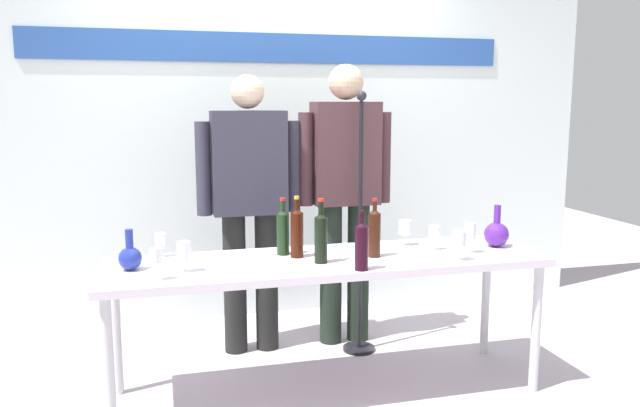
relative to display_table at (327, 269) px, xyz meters
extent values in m
plane|color=#BAACB5|center=(0.00, 0.00, -0.68)|extent=(10.00, 10.00, 0.00)
cube|color=white|center=(0.00, 1.40, 0.82)|extent=(4.80, 0.10, 3.00)
cube|color=#2C56A6|center=(0.00, 1.35, 1.23)|extent=(3.36, 0.01, 0.20)
cube|color=silver|center=(0.00, 0.00, 0.04)|extent=(2.28, 0.63, 0.04)
cylinder|color=silver|center=(-1.08, -0.26, -0.33)|extent=(0.05, 0.05, 0.70)
cylinder|color=silver|center=(1.08, -0.26, -0.33)|extent=(0.05, 0.05, 0.70)
cylinder|color=silver|center=(-1.08, 0.26, -0.33)|extent=(0.05, 0.05, 0.70)
cylinder|color=silver|center=(1.08, 0.26, -0.33)|extent=(0.05, 0.05, 0.70)
sphere|color=navy|center=(-0.98, 0.02, 0.12)|extent=(0.11, 0.11, 0.11)
cylinder|color=navy|center=(-0.98, 0.02, 0.21)|extent=(0.04, 0.04, 0.10)
sphere|color=#542292|center=(0.99, 0.02, 0.13)|extent=(0.14, 0.14, 0.14)
cylinder|color=#542292|center=(0.99, 0.02, 0.24)|extent=(0.04, 0.04, 0.11)
cylinder|color=black|center=(-0.40, 0.69, -0.24)|extent=(0.14, 0.14, 0.87)
cylinder|color=black|center=(-0.20, 0.69, -0.24)|extent=(0.14, 0.14, 0.87)
cube|color=#31303F|center=(-0.30, 0.69, 0.50)|extent=(0.44, 0.22, 0.62)
cylinder|color=#31303F|center=(-0.57, 0.69, 0.47)|extent=(0.09, 0.09, 0.56)
cylinder|color=#31303F|center=(-0.03, 0.69, 0.47)|extent=(0.09, 0.09, 0.56)
sphere|color=beige|center=(-0.30, 0.69, 0.92)|extent=(0.20, 0.20, 0.20)
cylinder|color=black|center=(0.21, 0.69, -0.23)|extent=(0.14, 0.14, 0.91)
cylinder|color=black|center=(0.40, 0.69, -0.23)|extent=(0.14, 0.14, 0.91)
cube|color=#492D32|center=(0.30, 0.69, 0.55)|extent=(0.41, 0.22, 0.64)
cylinder|color=#492D32|center=(0.05, 0.69, 0.51)|extent=(0.09, 0.09, 0.57)
cylinder|color=#492D32|center=(0.56, 0.69, 0.51)|extent=(0.09, 0.09, 0.57)
sphere|color=beige|center=(0.30, 0.69, 0.98)|extent=(0.22, 0.22, 0.22)
cylinder|color=black|center=(-0.21, 0.14, 0.17)|extent=(0.07, 0.07, 0.22)
cone|color=black|center=(-0.21, 0.14, 0.29)|extent=(0.07, 0.07, 0.03)
cylinder|color=black|center=(-0.21, 0.14, 0.31)|extent=(0.03, 0.03, 0.07)
cylinder|color=#B4221F|center=(-0.21, 0.14, 0.36)|extent=(0.03, 0.03, 0.02)
cylinder|color=black|center=(-0.06, -0.08, 0.18)|extent=(0.07, 0.07, 0.23)
cone|color=black|center=(-0.06, -0.08, 0.30)|extent=(0.07, 0.07, 0.03)
cylinder|color=black|center=(-0.06, -0.08, 0.33)|extent=(0.03, 0.03, 0.08)
cylinder|color=red|center=(-0.06, -0.08, 0.38)|extent=(0.03, 0.03, 0.02)
cylinder|color=#36190D|center=(0.25, -0.03, 0.18)|extent=(0.06, 0.06, 0.23)
cone|color=#36190D|center=(0.25, -0.03, 0.30)|extent=(0.06, 0.06, 0.03)
cylinder|color=#36190D|center=(0.25, -0.03, 0.32)|extent=(0.02, 0.02, 0.06)
cylinder|color=#AD221C|center=(0.25, -0.03, 0.36)|extent=(0.03, 0.03, 0.02)
cylinder|color=black|center=(0.10, -0.26, 0.17)|extent=(0.07, 0.07, 0.21)
cone|color=black|center=(0.10, -0.26, 0.28)|extent=(0.07, 0.07, 0.03)
cylinder|color=black|center=(0.10, -0.26, 0.30)|extent=(0.02, 0.02, 0.06)
cylinder|color=black|center=(0.10, -0.26, 0.34)|extent=(0.03, 0.03, 0.02)
cylinder|color=#361206|center=(-0.15, 0.06, 0.18)|extent=(0.07, 0.07, 0.23)
cone|color=#361206|center=(-0.15, 0.06, 0.31)|extent=(0.07, 0.07, 0.03)
cylinder|color=#361206|center=(-0.15, 0.06, 0.33)|extent=(0.02, 0.02, 0.07)
cylinder|color=gold|center=(-0.15, 0.06, 0.37)|extent=(0.03, 0.03, 0.02)
cylinder|color=white|center=(-0.73, -0.08, 0.06)|extent=(0.06, 0.06, 0.00)
cylinder|color=white|center=(-0.73, -0.08, 0.09)|extent=(0.01, 0.01, 0.06)
cylinder|color=white|center=(-0.73, -0.08, 0.16)|extent=(0.07, 0.07, 0.09)
cylinder|color=white|center=(-0.86, -0.19, 0.06)|extent=(0.05, 0.05, 0.00)
cylinder|color=white|center=(-0.86, -0.19, 0.10)|extent=(0.01, 0.01, 0.08)
cylinder|color=white|center=(-0.86, -0.19, 0.18)|extent=(0.06, 0.06, 0.07)
cylinder|color=white|center=(-0.83, 0.25, 0.06)|extent=(0.06, 0.06, 0.00)
cylinder|color=white|center=(-0.83, 0.25, 0.09)|extent=(0.01, 0.01, 0.06)
cylinder|color=white|center=(-0.83, 0.25, 0.15)|extent=(0.06, 0.06, 0.07)
cylinder|color=white|center=(0.61, 0.03, 0.06)|extent=(0.06, 0.06, 0.00)
cylinder|color=white|center=(0.61, 0.03, 0.09)|extent=(0.01, 0.01, 0.06)
cylinder|color=white|center=(0.61, 0.03, 0.16)|extent=(0.06, 0.06, 0.07)
cylinder|color=white|center=(0.64, -0.21, 0.06)|extent=(0.06, 0.06, 0.00)
cylinder|color=white|center=(0.64, -0.21, 0.10)|extent=(0.01, 0.01, 0.08)
cylinder|color=white|center=(0.64, -0.21, 0.18)|extent=(0.07, 0.07, 0.08)
cylinder|color=white|center=(0.77, -0.09, 0.06)|extent=(0.06, 0.06, 0.00)
cylinder|color=white|center=(0.77, -0.09, 0.10)|extent=(0.01, 0.01, 0.07)
cylinder|color=white|center=(0.77, -0.09, 0.18)|extent=(0.06, 0.06, 0.09)
cylinder|color=white|center=(0.50, 0.17, 0.06)|extent=(0.06, 0.06, 0.00)
cylinder|color=white|center=(0.50, 0.17, 0.09)|extent=(0.01, 0.01, 0.06)
cylinder|color=white|center=(0.50, 0.17, 0.17)|extent=(0.07, 0.07, 0.08)
cylinder|color=black|center=(0.34, 0.50, -0.67)|extent=(0.20, 0.20, 0.02)
cylinder|color=black|center=(0.34, 0.50, 0.09)|extent=(0.02, 0.02, 1.55)
sphere|color=#232328|center=(0.34, 0.50, 0.90)|extent=(0.06, 0.06, 0.06)
camera|label=1|loc=(-0.83, -3.03, 0.86)|focal=34.92mm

